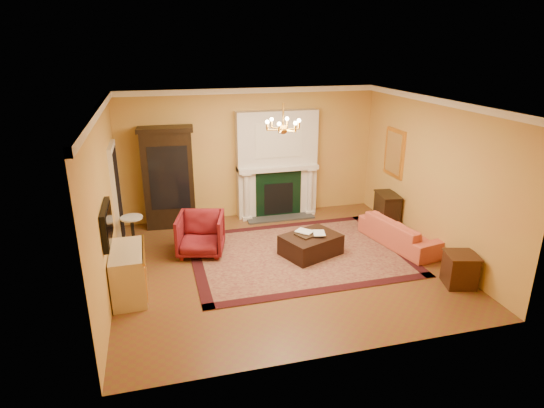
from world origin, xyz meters
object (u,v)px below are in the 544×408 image
object	(u,v)px
coral_sofa	(401,228)
leather_ottoman	(311,245)
wingback_armchair	(201,232)
console_table	(387,211)
end_table	(460,270)
china_cabinet	(169,180)
commode	(129,273)
pedestal_table	(133,232)

from	to	relation	value
coral_sofa	leather_ottoman	distance (m)	1.95
wingback_armchair	console_table	world-z (taller)	wingback_armchair
end_table	console_table	size ratio (longest dim) A/B	0.74
coral_sofa	end_table	size ratio (longest dim) A/B	3.43
china_cabinet	console_table	world-z (taller)	china_cabinet
commode	coral_sofa	distance (m)	5.36
wingback_armchair	coral_sofa	xyz separation A→B (m)	(4.01, -0.64, -0.08)
china_cabinet	end_table	xyz separation A→B (m)	(4.62, -4.03, -0.80)
end_table	leather_ottoman	distance (m)	2.72
coral_sofa	console_table	size ratio (longest dim) A/B	2.53
end_table	console_table	bearing A→B (deg)	88.73
wingback_armchair	console_table	distance (m)	4.21
commode	console_table	distance (m)	5.74
wingback_armchair	pedestal_table	size ratio (longest dim) A/B	1.17
wingback_armchair	console_table	xyz separation A→B (m)	(4.20, 0.32, -0.07)
china_cabinet	console_table	size ratio (longest dim) A/B	2.87
pedestal_table	leather_ottoman	bearing A→B (deg)	-16.28
commode	console_table	bearing A→B (deg)	15.34
pedestal_table	leather_ottoman	distance (m)	3.50
wingback_armchair	commode	world-z (taller)	wingback_armchair
commode	coral_sofa	xyz separation A→B (m)	(5.32, 0.66, -0.04)
wingback_armchair	pedestal_table	distance (m)	1.33
wingback_armchair	coral_sofa	bearing A→B (deg)	4.97
pedestal_table	leather_ottoman	size ratio (longest dim) A/B	0.71
china_cabinet	pedestal_table	bearing A→B (deg)	-117.48
end_table	pedestal_table	bearing A→B (deg)	153.14
china_cabinet	coral_sofa	bearing A→B (deg)	-22.44
wingback_armchair	leather_ottoman	bearing A→B (deg)	-2.67
china_cabinet	coral_sofa	size ratio (longest dim) A/B	1.14
end_table	leather_ottoman	size ratio (longest dim) A/B	0.52
china_cabinet	wingback_armchair	xyz separation A→B (m)	(0.48, -1.64, -0.63)
console_table	leather_ottoman	bearing A→B (deg)	-148.76
pedestal_table	commode	size ratio (longest dim) A/B	0.69
china_cabinet	wingback_armchair	size ratio (longest dim) A/B	2.41
commode	leather_ottoman	distance (m)	3.45
wingback_armchair	commode	bearing A→B (deg)	-121.27
commode	end_table	size ratio (longest dim) A/B	1.98
console_table	leather_ottoman	xyz separation A→B (m)	(-2.13, -0.94, -0.16)
pedestal_table	coral_sofa	xyz separation A→B (m)	(5.29, -1.00, -0.07)
commode	coral_sofa	world-z (taller)	commode
end_table	commode	bearing A→B (deg)	168.69
end_table	console_table	world-z (taller)	console_table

